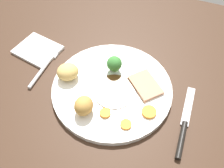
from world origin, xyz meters
TOP-DOWN VIEW (x-y plane):
  - dining_table at (0.00, 0.00)cm, footprint 120.00×84.00cm
  - dinner_plate at (-3.00, -2.07)cm, footprint 27.98×27.98cm
  - gravy_pool at (-2.06, -3.18)cm, footprint 9.64×9.64cm
  - meat_slice_main at (4.14, 0.94)cm, footprint 9.33×9.16cm
  - roast_potato_left at (-6.09, -10.36)cm, footprint 3.95×4.47cm
  - roast_potato_right at (-13.68, -3.23)cm, footprint 6.87×6.84cm
  - carrot_coin_front at (6.96, -5.66)cm, footprint 3.18×3.18cm
  - carrot_coin_back at (3.35, -10.23)cm, footprint 2.45×2.45cm
  - carrot_coin_side at (-1.67, -9.35)cm, footprint 2.41×2.41cm
  - broccoli_floret at (-4.32, 2.71)cm, footprint 3.67×3.67cm
  - fork at (-21.43, -0.89)cm, footprint 2.03×15.26cm
  - knife at (14.79, -5.50)cm, footprint 2.09×18.54cm
  - folded_napkin at (-26.29, 2.64)cm, footprint 12.41×10.79cm

SIDE VIEW (x-z plane):
  - dining_table at x=0.00cm, z-range 0.00..3.60cm
  - fork at x=-21.43cm, z-range 3.54..4.44cm
  - folded_napkin at x=-26.29cm, z-range 3.60..4.40cm
  - knife at x=14.79cm, z-range 3.45..4.65cm
  - dinner_plate at x=-3.00cm, z-range 3.60..5.00cm
  - gravy_pool at x=-2.06cm, z-range 5.00..5.30cm
  - carrot_coin_back at x=3.35cm, z-range 5.00..5.52cm
  - carrot_coin_side at x=-1.67cm, z-range 5.00..5.63cm
  - carrot_coin_front at x=6.96cm, z-range 5.00..5.66cm
  - meat_slice_main at x=4.14cm, z-range 5.00..5.80cm
  - roast_potato_right at x=-13.68cm, z-range 5.00..8.80cm
  - roast_potato_left at x=-6.09cm, z-range 5.00..9.19cm
  - broccoli_floret at x=-4.32cm, z-range 5.26..9.58cm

